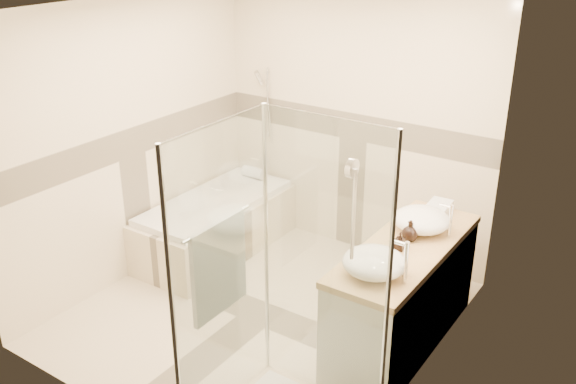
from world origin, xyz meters
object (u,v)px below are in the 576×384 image
Objects in this scene: shower_enclosure at (276,361)px; amenity_bottle_b at (410,231)px; bathtub at (216,222)px; amenity_bottle_a at (400,241)px; vanity at (403,295)px; vessel_sink_near at (422,220)px; vessel_sink_far at (374,262)px.

amenity_bottle_b is (0.27, 1.36, 0.42)m from shower_enclosure.
shower_enclosure reaches higher than bathtub.
amenity_bottle_b reaches higher than bathtub.
amenity_bottle_a is at bearing -90.00° from amenity_bottle_b.
vanity is 3.71× the size of vessel_sink_near.
amenity_bottle_b is at bearing 102.54° from vanity.
shower_enclosure is 0.93m from vessel_sink_far.
vanity is 0.79× the size of shower_enclosure.
vessel_sink_near is 1.00× the size of vessel_sink_far.
vanity is at bearing 77.03° from shower_enclosure.
vessel_sink_far is at bearing -90.00° from vessel_sink_near.
bathtub is 10.62× the size of amenity_bottle_b.
amenity_bottle_b is (0.00, 0.18, 0.01)m from amenity_bottle_a.
shower_enclosure is 4.68× the size of vessel_sink_far.
amenity_bottle_a is at bearing -90.00° from vessel_sink_near.
vessel_sink_near is (0.27, 1.57, 0.43)m from shower_enclosure.
amenity_bottle_b reaches higher than vanity.
vessel_sink_near is 2.73× the size of amenity_bottle_b.
shower_enclosure is (-0.29, -1.27, 0.08)m from vanity.
vessel_sink_near is at bearing 80.13° from shower_enclosure.
amenity_bottle_a is at bearing -11.58° from bathtub.
bathtub is at bearing 138.90° from shower_enclosure.
amenity_bottle_b is at bearing -90.00° from vessel_sink_near.
amenity_bottle_b is (0.00, 0.59, -0.01)m from vessel_sink_far.
bathtub is 12.28× the size of amenity_bottle_a.
vanity reaches higher than bathtub.
vessel_sink_near is 0.21m from amenity_bottle_b.
amenity_bottle_a is (2.13, -0.44, 0.61)m from bathtub.
vessel_sink_near reaches higher than amenity_bottle_b.
bathtub is at bearing 178.58° from vessel_sink_near.
vessel_sink_far is 2.72× the size of amenity_bottle_b.
bathtub is 1.05× the size of vanity.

